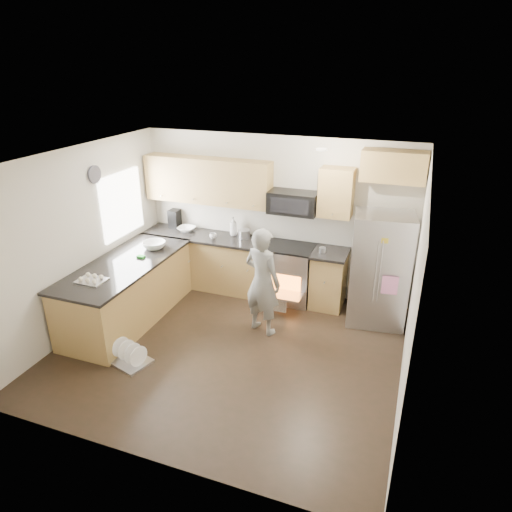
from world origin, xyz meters
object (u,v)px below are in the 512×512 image
at_px(stove_range, 289,261).
at_px(dish_rack, 130,357).
at_px(person, 262,281).
at_px(refrigerator, 379,270).

height_order(stove_range, dish_rack, stove_range).
bearing_deg(person, refrigerator, -132.34).
xyz_separation_m(refrigerator, person, (-1.50, -0.84, -0.05)).
bearing_deg(dish_rack, person, 44.29).
relative_size(person, dish_rack, 2.72).
relative_size(stove_range, person, 1.13).
bearing_deg(refrigerator, person, -158.53).
bearing_deg(stove_range, person, -94.53).
xyz_separation_m(stove_range, person, (-0.08, -1.07, 0.12)).
relative_size(stove_range, dish_rack, 3.07).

